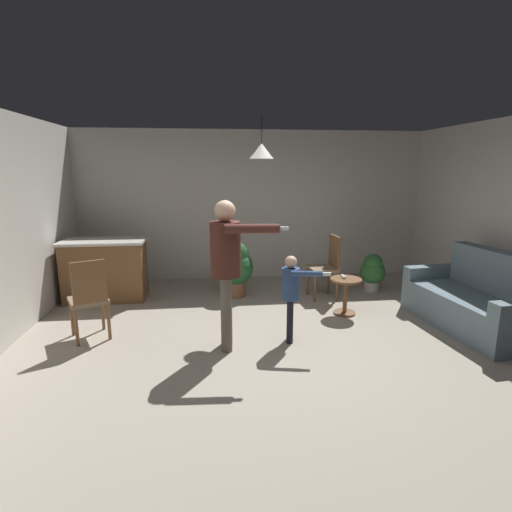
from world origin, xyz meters
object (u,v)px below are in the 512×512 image
at_px(couch_floral, 475,303).
at_px(person_adult, 227,259).
at_px(potted_plant_corner, 235,266).
at_px(potted_plant_by_wall, 373,271).
at_px(side_table_by_couch, 345,292).
at_px(person_child, 291,289).
at_px(dining_chair_near_wall, 327,264).
at_px(spare_remote_on_table, 343,277).
at_px(dining_chair_by_counter, 89,296).
at_px(kitchen_counter, 106,270).

distance_m(couch_floral, person_adult, 3.29).
height_order(potted_plant_corner, potted_plant_by_wall, potted_plant_corner).
xyz_separation_m(side_table_by_couch, person_child, (-0.94, -0.81, 0.32)).
bearing_deg(potted_plant_by_wall, person_child, -134.17).
bearing_deg(person_child, couch_floral, 105.22).
bearing_deg(dining_chair_near_wall, spare_remote_on_table, 176.99).
relative_size(dining_chair_near_wall, spare_remote_on_table, 7.69).
distance_m(person_adult, person_child, 0.86).
xyz_separation_m(person_child, spare_remote_on_table, (0.92, 0.85, -0.11)).
distance_m(dining_chair_near_wall, potted_plant_corner, 1.47).
height_order(dining_chair_near_wall, potted_plant_by_wall, dining_chair_near_wall).
bearing_deg(potted_plant_corner, dining_chair_by_counter, -140.70).
distance_m(potted_plant_corner, spare_remote_on_table, 1.75).
bearing_deg(person_adult, couch_floral, 98.25).
height_order(kitchen_counter, spare_remote_on_table, kitchen_counter).
bearing_deg(couch_floral, side_table_by_couch, 60.98).
relative_size(side_table_by_couch, person_child, 0.50).
distance_m(person_child, potted_plant_by_wall, 2.53).
height_order(side_table_by_couch, potted_plant_by_wall, potted_plant_by_wall).
relative_size(couch_floral, person_child, 1.79).
bearing_deg(side_table_by_couch, person_adult, -152.02).
bearing_deg(potted_plant_by_wall, side_table_by_couch, -129.17).
height_order(person_child, potted_plant_corner, person_child).
bearing_deg(dining_chair_by_counter, person_child, -32.93).
distance_m(couch_floral, dining_chair_by_counter, 4.83).
relative_size(person_child, potted_plant_corner, 1.17).
height_order(couch_floral, dining_chair_by_counter, same).
distance_m(couch_floral, person_child, 2.47).
xyz_separation_m(person_child, potted_plant_corner, (-0.55, 1.81, -0.16)).
bearing_deg(person_child, dining_chair_by_counter, -86.27).
height_order(potted_plant_by_wall, spare_remote_on_table, potted_plant_by_wall).
xyz_separation_m(person_adult, spare_remote_on_table, (1.67, 0.94, -0.52)).
relative_size(couch_floral, potted_plant_corner, 2.09).
xyz_separation_m(kitchen_counter, side_table_by_couch, (3.52, -1.08, -0.15)).
relative_size(couch_floral, dining_chair_near_wall, 1.87).
bearing_deg(person_child, potted_plant_corner, -151.74).
xyz_separation_m(kitchen_counter, potted_plant_by_wall, (4.32, -0.09, -0.13)).
xyz_separation_m(kitchen_counter, person_child, (2.57, -1.89, 0.17)).
xyz_separation_m(person_child, dining_chair_near_wall, (0.90, 1.58, -0.11)).
distance_m(kitchen_counter, potted_plant_corner, 2.02).
bearing_deg(dining_chair_by_counter, spare_remote_on_table, -16.04).
bearing_deg(potted_plant_corner, person_adult, -96.02).
bearing_deg(couch_floral, dining_chair_by_counter, 82.53).
height_order(couch_floral, potted_plant_by_wall, couch_floral).
bearing_deg(kitchen_counter, dining_chair_by_counter, -82.81).
height_order(dining_chair_near_wall, spare_remote_on_table, dining_chair_near_wall).
distance_m(kitchen_counter, potted_plant_by_wall, 4.32).
bearing_deg(potted_plant_corner, side_table_by_couch, -33.77).
bearing_deg(person_adult, dining_chair_near_wall, 139.12).
bearing_deg(kitchen_counter, couch_floral, -18.98).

